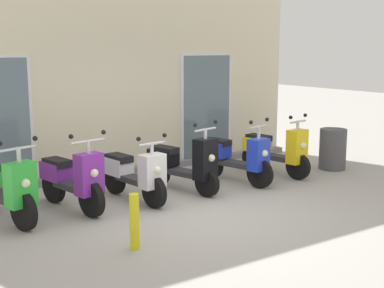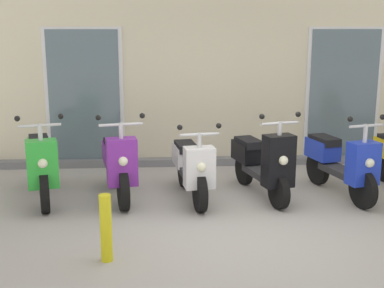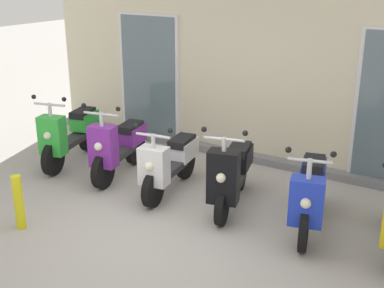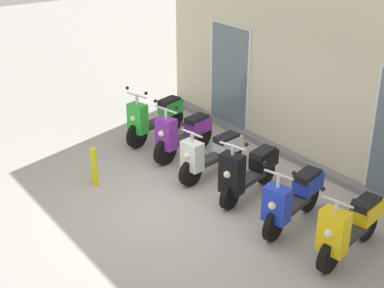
{
  "view_description": "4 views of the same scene",
  "coord_description": "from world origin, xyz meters",
  "px_view_note": "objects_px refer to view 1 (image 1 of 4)",
  "views": [
    {
      "loc": [
        -4.31,
        -6.32,
        2.44
      ],
      "look_at": [
        0.46,
        0.87,
        0.86
      ],
      "focal_mm": 49.9,
      "sensor_mm": 36.0,
      "label": 1
    },
    {
      "loc": [
        -0.9,
        -5.65,
        2.33
      ],
      "look_at": [
        -0.51,
        0.98,
        0.79
      ],
      "focal_mm": 48.3,
      "sensor_mm": 36.0,
      "label": 2
    },
    {
      "loc": [
        3.28,
        -4.41,
        3.08
      ],
      "look_at": [
        -0.06,
        0.97,
        0.84
      ],
      "focal_mm": 47.28,
      "sensor_mm": 36.0,
      "label": 3
    },
    {
      "loc": [
        6.56,
        -4.51,
        4.7
      ],
      "look_at": [
        -0.77,
        0.86,
        0.61
      ],
      "focal_mm": 51.3,
      "sensor_mm": 36.0,
      "label": 4
    }
  ],
  "objects_px": {
    "scooter_purple": "(72,179)",
    "curb_bollard": "(134,222)",
    "scooter_white": "(133,173)",
    "scooter_black": "(184,163)",
    "scooter_blue": "(236,157)",
    "scooter_yellow": "(276,150)",
    "scooter_green": "(1,188)",
    "trash_bin": "(333,149)"
  },
  "relations": [
    {
      "from": "scooter_white",
      "to": "curb_bollard",
      "type": "xyz_separation_m",
      "value": [
        -0.96,
        -1.88,
        -0.1
      ]
    },
    {
      "from": "scooter_purple",
      "to": "scooter_white",
      "type": "distance_m",
      "value": 1.0
    },
    {
      "from": "scooter_blue",
      "to": "scooter_green",
      "type": "bearing_deg",
      "value": 178.61
    },
    {
      "from": "scooter_green",
      "to": "scooter_blue",
      "type": "height_order",
      "value": "scooter_green"
    },
    {
      "from": "scooter_white",
      "to": "scooter_yellow",
      "type": "height_order",
      "value": "scooter_yellow"
    },
    {
      "from": "scooter_purple",
      "to": "trash_bin",
      "type": "xyz_separation_m",
      "value": [
        5.39,
        -0.28,
        -0.07
      ]
    },
    {
      "from": "scooter_white",
      "to": "scooter_blue",
      "type": "height_order",
      "value": "scooter_blue"
    },
    {
      "from": "scooter_purple",
      "to": "scooter_blue",
      "type": "xyz_separation_m",
      "value": [
        3.06,
        -0.09,
        0.01
      ]
    },
    {
      "from": "scooter_white",
      "to": "scooter_green",
      "type": "bearing_deg",
      "value": 177.64
    },
    {
      "from": "trash_bin",
      "to": "scooter_black",
      "type": "bearing_deg",
      "value": 176.23
    },
    {
      "from": "scooter_green",
      "to": "trash_bin",
      "type": "relative_size",
      "value": 2.02
    },
    {
      "from": "trash_bin",
      "to": "curb_bollard",
      "type": "height_order",
      "value": "trash_bin"
    },
    {
      "from": "scooter_blue",
      "to": "curb_bollard",
      "type": "height_order",
      "value": "scooter_blue"
    },
    {
      "from": "scooter_blue",
      "to": "curb_bollard",
      "type": "xyz_separation_m",
      "value": [
        -3.02,
        -1.87,
        -0.14
      ]
    },
    {
      "from": "scooter_purple",
      "to": "scooter_black",
      "type": "bearing_deg",
      "value": -1.57
    },
    {
      "from": "scooter_purple",
      "to": "scooter_yellow",
      "type": "bearing_deg",
      "value": -0.35
    },
    {
      "from": "scooter_purple",
      "to": "curb_bollard",
      "type": "relative_size",
      "value": 2.23
    },
    {
      "from": "trash_bin",
      "to": "scooter_purple",
      "type": "bearing_deg",
      "value": 177.04
    },
    {
      "from": "scooter_white",
      "to": "scooter_black",
      "type": "distance_m",
      "value": 0.98
    },
    {
      "from": "scooter_white",
      "to": "scooter_black",
      "type": "height_order",
      "value": "scooter_black"
    },
    {
      "from": "scooter_black",
      "to": "trash_bin",
      "type": "bearing_deg",
      "value": -3.77
    },
    {
      "from": "trash_bin",
      "to": "curb_bollard",
      "type": "relative_size",
      "value": 1.17
    },
    {
      "from": "scooter_yellow",
      "to": "trash_bin",
      "type": "xyz_separation_m",
      "value": [
        1.29,
        -0.25,
        -0.07
      ]
    },
    {
      "from": "scooter_purple",
      "to": "scooter_green",
      "type": "bearing_deg",
      "value": 179.25
    },
    {
      "from": "scooter_purple",
      "to": "trash_bin",
      "type": "relative_size",
      "value": 1.91
    },
    {
      "from": "scooter_purple",
      "to": "scooter_yellow",
      "type": "relative_size",
      "value": 1.0
    },
    {
      "from": "scooter_green",
      "to": "curb_bollard",
      "type": "relative_size",
      "value": 2.37
    },
    {
      "from": "scooter_blue",
      "to": "curb_bollard",
      "type": "bearing_deg",
      "value": -148.32
    },
    {
      "from": "scooter_blue",
      "to": "scooter_white",
      "type": "bearing_deg",
      "value": 179.57
    },
    {
      "from": "scooter_blue",
      "to": "trash_bin",
      "type": "distance_m",
      "value": 2.34
    },
    {
      "from": "scooter_black",
      "to": "scooter_blue",
      "type": "height_order",
      "value": "scooter_black"
    },
    {
      "from": "scooter_green",
      "to": "scooter_white",
      "type": "height_order",
      "value": "scooter_green"
    },
    {
      "from": "scooter_green",
      "to": "scooter_yellow",
      "type": "relative_size",
      "value": 1.06
    },
    {
      "from": "scooter_purple",
      "to": "scooter_blue",
      "type": "height_order",
      "value": "scooter_purple"
    },
    {
      "from": "scooter_black",
      "to": "trash_bin",
      "type": "height_order",
      "value": "scooter_black"
    },
    {
      "from": "scooter_white",
      "to": "scooter_blue",
      "type": "xyz_separation_m",
      "value": [
        2.06,
        -0.02,
        0.04
      ]
    },
    {
      "from": "scooter_white",
      "to": "curb_bollard",
      "type": "relative_size",
      "value": 2.25
    },
    {
      "from": "scooter_blue",
      "to": "scooter_yellow",
      "type": "xyz_separation_m",
      "value": [
        1.04,
        0.06,
        -0.01
      ]
    },
    {
      "from": "scooter_black",
      "to": "trash_bin",
      "type": "xyz_separation_m",
      "value": [
        3.42,
        -0.22,
        -0.08
      ]
    },
    {
      "from": "scooter_purple",
      "to": "curb_bollard",
      "type": "height_order",
      "value": "scooter_purple"
    },
    {
      "from": "scooter_green",
      "to": "scooter_blue",
      "type": "distance_m",
      "value": 4.09
    },
    {
      "from": "scooter_white",
      "to": "scooter_blue",
      "type": "relative_size",
      "value": 1.0
    }
  ]
}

